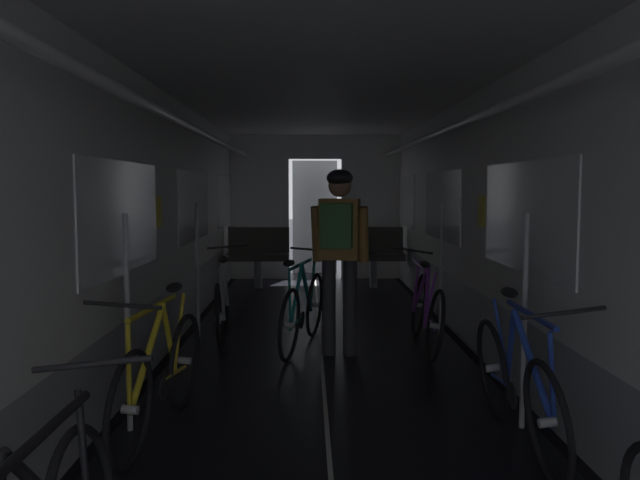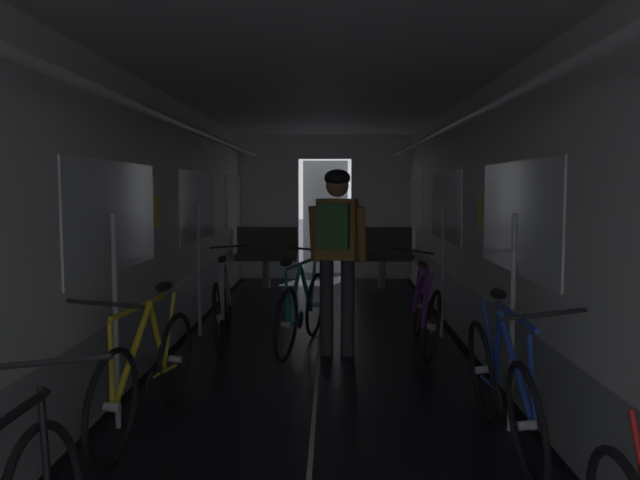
{
  "view_description": "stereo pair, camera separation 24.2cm",
  "coord_description": "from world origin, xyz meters",
  "px_view_note": "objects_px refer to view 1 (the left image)",
  "views": [
    {
      "loc": [
        -0.12,
        -1.95,
        1.56
      ],
      "look_at": [
        0.0,
        4.56,
        1.03
      ],
      "focal_mm": 36.1,
      "sensor_mm": 36.0,
      "label": 1
    },
    {
      "loc": [
        0.12,
        -1.95,
        1.56
      ],
      "look_at": [
        0.0,
        4.56,
        1.03
      ],
      "focal_mm": 36.1,
      "sensor_mm": 36.0,
      "label": 2
    }
  ],
  "objects_px": {
    "bench_seat_far_right": "(373,251)",
    "bicycle_silver": "(223,304)",
    "bicycle_yellow": "(161,374)",
    "bicycle_purple": "(426,310)",
    "bicycle_teal_in_aisle": "(303,309)",
    "bench_seat_far_left": "(258,251)",
    "bicycle_blue": "(517,383)",
    "person_cyclist_aisle": "(339,241)"
  },
  "relations": [
    {
      "from": "bicycle_purple",
      "to": "bicycle_yellow",
      "type": "distance_m",
      "value": 2.97
    },
    {
      "from": "bench_seat_far_left",
      "to": "bicycle_blue",
      "type": "distance_m",
      "value": 6.58
    },
    {
      "from": "bicycle_yellow",
      "to": "bicycle_blue",
      "type": "relative_size",
      "value": 1.0
    },
    {
      "from": "bicycle_blue",
      "to": "bicycle_teal_in_aisle",
      "type": "relative_size",
      "value": 1.02
    },
    {
      "from": "bicycle_silver",
      "to": "bicycle_teal_in_aisle",
      "type": "height_order",
      "value": "same"
    },
    {
      "from": "bench_seat_far_left",
      "to": "bicycle_silver",
      "type": "xyz_separation_m",
      "value": [
        -0.09,
        -3.54,
        -0.18
      ]
    },
    {
      "from": "bicycle_silver",
      "to": "person_cyclist_aisle",
      "type": "distance_m",
      "value": 1.47
    },
    {
      "from": "bench_seat_far_right",
      "to": "bicycle_yellow",
      "type": "height_order",
      "value": "bench_seat_far_right"
    },
    {
      "from": "bench_seat_far_right",
      "to": "bicycle_purple",
      "type": "distance_m",
      "value": 3.91
    },
    {
      "from": "bicycle_teal_in_aisle",
      "to": "bicycle_silver",
      "type": "bearing_deg",
      "value": 158.49
    },
    {
      "from": "bicycle_silver",
      "to": "bicycle_blue",
      "type": "distance_m",
      "value": 3.45
    },
    {
      "from": "bench_seat_far_left",
      "to": "person_cyclist_aisle",
      "type": "xyz_separation_m",
      "value": [
        1.07,
        -4.14,
        0.5
      ]
    },
    {
      "from": "bicycle_yellow",
      "to": "bicycle_teal_in_aisle",
      "type": "distance_m",
      "value": 2.33
    },
    {
      "from": "bench_seat_far_right",
      "to": "bicycle_yellow",
      "type": "bearing_deg",
      "value": -107.97
    },
    {
      "from": "person_cyclist_aisle",
      "to": "bicycle_teal_in_aisle",
      "type": "height_order",
      "value": "person_cyclist_aisle"
    },
    {
      "from": "bench_seat_far_right",
      "to": "bicycle_blue",
      "type": "relative_size",
      "value": 0.58
    },
    {
      "from": "bench_seat_far_left",
      "to": "bicycle_teal_in_aisle",
      "type": "distance_m",
      "value": 3.94
    },
    {
      "from": "bicycle_yellow",
      "to": "bicycle_teal_in_aisle",
      "type": "height_order",
      "value": "bicycle_teal_in_aisle"
    },
    {
      "from": "bicycle_yellow",
      "to": "person_cyclist_aisle",
      "type": "distance_m",
      "value": 2.35
    },
    {
      "from": "bicycle_purple",
      "to": "bicycle_yellow",
      "type": "height_order",
      "value": "bicycle_purple"
    },
    {
      "from": "bicycle_purple",
      "to": "bicycle_yellow",
      "type": "relative_size",
      "value": 1.0
    },
    {
      "from": "bicycle_silver",
      "to": "bicycle_teal_in_aisle",
      "type": "xyz_separation_m",
      "value": [
        0.82,
        -0.32,
        0.0
      ]
    },
    {
      "from": "bench_seat_far_left",
      "to": "bicycle_silver",
      "type": "height_order",
      "value": "bench_seat_far_left"
    },
    {
      "from": "bench_seat_far_left",
      "to": "bicycle_blue",
      "type": "bearing_deg",
      "value": -71.9
    },
    {
      "from": "bench_seat_far_right",
      "to": "bicycle_yellow",
      "type": "distance_m",
      "value": 6.34
    },
    {
      "from": "bench_seat_far_right",
      "to": "bicycle_silver",
      "type": "distance_m",
      "value": 4.02
    },
    {
      "from": "bench_seat_far_left",
      "to": "person_cyclist_aisle",
      "type": "height_order",
      "value": "person_cyclist_aisle"
    },
    {
      "from": "bicycle_purple",
      "to": "bicycle_teal_in_aisle",
      "type": "bearing_deg",
      "value": 178.14
    },
    {
      "from": "bench_seat_far_left",
      "to": "bicycle_blue",
      "type": "relative_size",
      "value": 0.58
    },
    {
      "from": "bicycle_teal_in_aisle",
      "to": "bicycle_yellow",
      "type": "bearing_deg",
      "value": -112.19
    },
    {
      "from": "bicycle_silver",
      "to": "bicycle_blue",
      "type": "height_order",
      "value": "bicycle_blue"
    },
    {
      "from": "bicycle_blue",
      "to": "person_cyclist_aisle",
      "type": "relative_size",
      "value": 0.98
    },
    {
      "from": "bench_seat_far_right",
      "to": "bench_seat_far_left",
      "type": "bearing_deg",
      "value": 180.0
    },
    {
      "from": "bicycle_purple",
      "to": "person_cyclist_aisle",
      "type": "distance_m",
      "value": 1.12
    },
    {
      "from": "bicycle_silver",
      "to": "bicycle_blue",
      "type": "xyz_separation_m",
      "value": [
        2.13,
        -2.71,
        -0.0
      ]
    },
    {
      "from": "bench_seat_far_left",
      "to": "bicycle_purple",
      "type": "distance_m",
      "value": 4.36
    },
    {
      "from": "bicycle_yellow",
      "to": "bicycle_silver",
      "type": "distance_m",
      "value": 2.48
    },
    {
      "from": "bicycle_yellow",
      "to": "bicycle_teal_in_aisle",
      "type": "xyz_separation_m",
      "value": [
        0.88,
        2.16,
        -0.0
      ]
    },
    {
      "from": "bicycle_teal_in_aisle",
      "to": "bench_seat_far_right",
      "type": "bearing_deg",
      "value": 74.49
    },
    {
      "from": "bench_seat_far_right",
      "to": "bicycle_blue",
      "type": "bearing_deg",
      "value": -87.77
    },
    {
      "from": "bicycle_yellow",
      "to": "bicycle_purple",
      "type": "bearing_deg",
      "value": 45.6
    },
    {
      "from": "bench_seat_far_right",
      "to": "bicycle_silver",
      "type": "bearing_deg",
      "value": -118.06
    }
  ]
}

